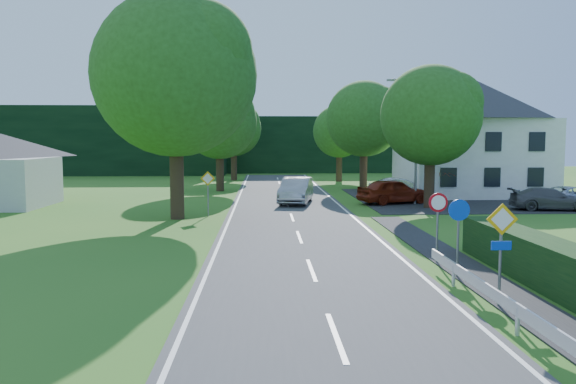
{
  "coord_description": "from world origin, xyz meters",
  "views": [
    {
      "loc": [
        -1.5,
        -5.3,
        4.13
      ],
      "look_at": [
        -0.44,
        18.92,
        1.87
      ],
      "focal_mm": 35.0,
      "sensor_mm": 36.0,
      "label": 1
    }
  ],
  "objects_px": {
    "motorcycle": "(287,190)",
    "parked_car_red": "(393,191)",
    "moving_car": "(296,191)",
    "parked_car_silver_a": "(401,188)",
    "streetlight": "(414,134)",
    "parasol": "(439,185)",
    "parked_car_grey": "(550,199)",
    "parked_car_silver_b": "(569,196)"
  },
  "relations": [
    {
      "from": "motorcycle",
      "to": "parked_car_red",
      "type": "distance_m",
      "value": 7.98
    },
    {
      "from": "moving_car",
      "to": "parked_car_silver_a",
      "type": "xyz_separation_m",
      "value": [
        7.5,
        2.72,
        -0.12
      ]
    },
    {
      "from": "parked_car_silver_a",
      "to": "streetlight",
      "type": "bearing_deg",
      "value": 176.83
    },
    {
      "from": "parked_car_silver_a",
      "to": "parasol",
      "type": "height_order",
      "value": "parasol"
    },
    {
      "from": "moving_car",
      "to": "parked_car_grey",
      "type": "xyz_separation_m",
      "value": [
        14.59,
        -4.09,
        -0.18
      ]
    },
    {
      "from": "streetlight",
      "to": "parked_car_silver_a",
      "type": "xyz_separation_m",
      "value": [
        0.03,
        3.31,
        -3.71
      ]
    },
    {
      "from": "streetlight",
      "to": "parked_car_silver_a",
      "type": "distance_m",
      "value": 4.97
    },
    {
      "from": "parked_car_silver_b",
      "to": "streetlight",
      "type": "bearing_deg",
      "value": 47.07
    },
    {
      "from": "streetlight",
      "to": "moving_car",
      "type": "relative_size",
      "value": 1.59
    },
    {
      "from": "moving_car",
      "to": "parked_car_red",
      "type": "relative_size",
      "value": 1.08
    },
    {
      "from": "streetlight",
      "to": "parasol",
      "type": "xyz_separation_m",
      "value": [
        2.37,
        2.22,
        -3.4
      ]
    },
    {
      "from": "motorcycle",
      "to": "parked_car_silver_a",
      "type": "distance_m",
      "value": 8.03
    },
    {
      "from": "motorcycle",
      "to": "parked_car_silver_a",
      "type": "bearing_deg",
      "value": 3.07
    },
    {
      "from": "parked_car_grey",
      "to": "parked_car_red",
      "type": "bearing_deg",
      "value": 74.09
    },
    {
      "from": "moving_car",
      "to": "parked_car_silver_b",
      "type": "distance_m",
      "value": 16.77
    },
    {
      "from": "streetlight",
      "to": "parasol",
      "type": "bearing_deg",
      "value": 43.09
    },
    {
      "from": "moving_car",
      "to": "parasol",
      "type": "height_order",
      "value": "parasol"
    },
    {
      "from": "parasol",
      "to": "parked_car_silver_b",
      "type": "bearing_deg",
      "value": -31.96
    },
    {
      "from": "parasol",
      "to": "parked_car_grey",
      "type": "bearing_deg",
      "value": -50.25
    },
    {
      "from": "moving_car",
      "to": "motorcycle",
      "type": "xyz_separation_m",
      "value": [
        -0.41,
        4.1,
        -0.32
      ]
    },
    {
      "from": "parked_car_silver_a",
      "to": "parked_car_silver_b",
      "type": "xyz_separation_m",
      "value": [
        9.07,
        -5.3,
        -0.08
      ]
    },
    {
      "from": "parked_car_grey",
      "to": "parasol",
      "type": "distance_m",
      "value": 7.44
    },
    {
      "from": "streetlight",
      "to": "moving_car",
      "type": "height_order",
      "value": "streetlight"
    },
    {
      "from": "motorcycle",
      "to": "parked_car_red",
      "type": "bearing_deg",
      "value": -20.49
    },
    {
      "from": "parked_car_red",
      "to": "motorcycle",
      "type": "bearing_deg",
      "value": 36.59
    },
    {
      "from": "motorcycle",
      "to": "parked_car_red",
      "type": "height_order",
      "value": "parked_car_red"
    },
    {
      "from": "moving_car",
      "to": "parked_car_silver_a",
      "type": "bearing_deg",
      "value": 30.48
    },
    {
      "from": "motorcycle",
      "to": "parasol",
      "type": "bearing_deg",
      "value": -0.59
    },
    {
      "from": "parked_car_grey",
      "to": "moving_car",
      "type": "bearing_deg",
      "value": 82.86
    },
    {
      "from": "streetlight",
      "to": "parked_car_red",
      "type": "distance_m",
      "value": 3.84
    },
    {
      "from": "parked_car_silver_b",
      "to": "parasol",
      "type": "height_order",
      "value": "parasol"
    },
    {
      "from": "moving_car",
      "to": "parasol",
      "type": "xyz_separation_m",
      "value": [
        9.84,
        1.63,
        0.19
      ]
    },
    {
      "from": "streetlight",
      "to": "parked_car_grey",
      "type": "xyz_separation_m",
      "value": [
        7.12,
        -3.5,
        -3.78
      ]
    },
    {
      "from": "streetlight",
      "to": "moving_car",
      "type": "xyz_separation_m",
      "value": [
        -7.47,
        0.59,
        -3.6
      ]
    },
    {
      "from": "streetlight",
      "to": "moving_car",
      "type": "distance_m",
      "value": 8.31
    },
    {
      "from": "parked_car_grey",
      "to": "motorcycle",
      "type": "bearing_deg",
      "value": 69.87
    },
    {
      "from": "parked_car_grey",
      "to": "parked_car_silver_b",
      "type": "relative_size",
      "value": 0.98
    },
    {
      "from": "moving_car",
      "to": "parked_car_silver_b",
      "type": "relative_size",
      "value": 1.1
    },
    {
      "from": "streetlight",
      "to": "motorcycle",
      "type": "relative_size",
      "value": 4.15
    },
    {
      "from": "moving_car",
      "to": "parked_car_silver_a",
      "type": "height_order",
      "value": "moving_car"
    },
    {
      "from": "parked_car_silver_a",
      "to": "parked_car_grey",
      "type": "bearing_deg",
      "value": -136.42
    },
    {
      "from": "moving_car",
      "to": "parked_car_silver_b",
      "type": "height_order",
      "value": "moving_car"
    }
  ]
}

